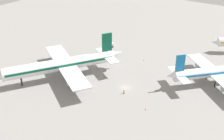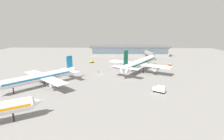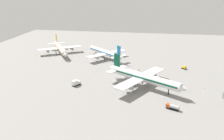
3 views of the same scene
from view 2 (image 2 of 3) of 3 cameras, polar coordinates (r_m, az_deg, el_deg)
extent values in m
plane|color=gray|center=(112.91, -3.57, -1.37)|extent=(288.00, 288.00, 0.00)
cube|color=#9E9993|center=(188.57, 5.58, 6.14)|extent=(78.85, 21.41, 8.94)
cube|color=#4C6070|center=(177.61, 5.81, 6.07)|extent=(75.69, 0.30, 4.60)
cube|color=#59595B|center=(187.96, 5.61, 7.68)|extent=(82.00, 22.27, 1.53)
cylinder|color=white|center=(120.44, 9.09, 2.38)|extent=(27.81, 41.45, 5.00)
cone|color=white|center=(142.59, 13.08, 3.97)|extent=(6.65, 6.73, 4.75)
cone|color=white|center=(99.10, 3.38, 0.49)|extent=(6.66, 7.41, 4.00)
cube|color=#0C593F|center=(120.37, 9.10, 2.55)|extent=(26.96, 39.94, 0.90)
cube|color=white|center=(118.51, 8.63, 1.96)|extent=(40.68, 28.58, 0.45)
cylinder|color=#A5A8AD|center=(124.20, 3.53, 1.81)|extent=(5.41, 6.48, 2.75)
cylinder|color=#A5A8AD|center=(114.59, 14.10, 0.39)|extent=(5.41, 6.48, 2.75)
cube|color=white|center=(102.37, 4.42, 0.76)|extent=(16.88, 12.43, 0.36)
cube|color=#0C593F|center=(101.18, 4.48, 4.07)|extent=(2.72, 4.01, 8.00)
cylinder|color=black|center=(135.71, 11.77, 1.72)|extent=(0.60, 0.60, 3.50)
cylinder|color=black|center=(119.78, 6.56, 0.32)|extent=(0.60, 0.60, 3.50)
cylinder|color=black|center=(116.57, 10.07, -0.19)|extent=(0.60, 0.60, 3.50)
cylinder|color=white|center=(95.30, -21.99, -2.15)|extent=(28.27, 31.02, 4.16)
cone|color=white|center=(104.66, -12.02, 0.29)|extent=(5.95, 6.10, 3.33)
cube|color=#1972B2|center=(95.22, -22.01, -1.97)|extent=(27.32, 29.94, 0.75)
cube|color=white|center=(96.16, -20.95, -2.18)|extent=(30.86, 28.42, 0.37)
cylinder|color=#A5A8AD|center=(87.91, -17.98, -4.39)|extent=(4.98, 5.19, 2.29)
cylinder|color=#A5A8AD|center=(105.44, -23.29, -1.85)|extent=(4.98, 5.19, 2.29)
cube|color=white|center=(103.03, -13.45, -0.12)|extent=(12.99, 12.09, 0.30)
cube|color=#1972B2|center=(101.97, -13.60, 2.61)|extent=(2.75, 3.01, 6.66)
cylinder|color=black|center=(91.98, -29.28, -5.82)|extent=(0.50, 0.50, 2.91)
cylinder|color=black|center=(94.62, -19.28, -4.26)|extent=(0.50, 0.50, 2.91)
cylinder|color=black|center=(100.37, -21.05, -3.39)|extent=(0.50, 0.50, 2.91)
cone|color=white|center=(64.92, -23.21, -9.42)|extent=(5.87, 5.79, 4.13)
cylinder|color=black|center=(66.21, -29.26, -13.16)|extent=(0.52, 0.52, 3.04)
cube|color=black|center=(140.57, 18.14, 1.23)|extent=(4.32, 6.52, 0.30)
cube|color=#BF4C19|center=(138.19, 18.03, 1.43)|extent=(2.47, 2.42, 1.60)
cube|color=#3F596B|center=(137.34, 17.99, 1.50)|extent=(1.49, 0.73, 0.90)
cylinder|color=#B7B7BC|center=(141.23, 18.22, 1.72)|extent=(3.49, 4.84, 1.80)
cylinder|color=black|center=(138.34, 18.39, 0.95)|extent=(0.60, 0.85, 0.80)
cylinder|color=black|center=(138.59, 17.62, 1.03)|extent=(0.60, 0.85, 0.80)
cylinder|color=black|center=(142.62, 18.64, 1.31)|extent=(0.60, 0.85, 0.80)
cylinder|color=black|center=(142.86, 17.89, 1.38)|extent=(0.60, 0.85, 0.80)
cube|color=black|center=(148.79, -6.63, 2.51)|extent=(3.69, 3.47, 0.30)
cube|color=gold|center=(148.95, -6.40, 2.90)|extent=(2.59, 2.61, 1.60)
cube|color=#3F596B|center=(149.28, -6.14, 3.05)|extent=(1.05, 1.31, 0.90)
cube|color=gold|center=(148.28, -6.93, 2.62)|extent=(2.27, 2.36, 0.50)
cylinder|color=black|center=(150.17, -6.44, 2.56)|extent=(0.81, 0.73, 0.80)
cylinder|color=black|center=(148.56, -6.07, 2.44)|extent=(0.81, 0.73, 0.80)
cylinder|color=black|center=(149.09, -7.18, 2.45)|extent=(0.81, 0.73, 0.80)
cylinder|color=black|center=(147.47, -6.82, 2.34)|extent=(0.81, 0.73, 0.80)
cube|color=black|center=(84.79, 14.94, -6.69)|extent=(5.72, 4.67, 0.30)
cube|color=white|center=(85.08, 13.78, -5.86)|extent=(2.55, 2.58, 1.60)
cube|color=#3F596B|center=(85.24, 13.28, -5.56)|extent=(0.94, 1.38, 0.90)
cube|color=white|center=(84.03, 15.58, -5.87)|extent=(4.22, 3.68, 2.60)
cylinder|color=black|center=(84.63, 13.46, -6.74)|extent=(0.83, 0.69, 0.80)
cylinder|color=black|center=(86.30, 13.93, -6.36)|extent=(0.83, 0.69, 0.80)
cylinder|color=black|center=(83.41, 15.97, -7.21)|extent=(0.83, 0.69, 0.80)
cylinder|color=black|center=(85.10, 16.40, -6.82)|extent=(0.83, 0.69, 0.80)
cylinder|color=#1E2338|center=(117.01, -4.42, -0.63)|extent=(0.45, 0.45, 0.85)
cylinder|color=yellow|center=(116.83, -4.43, -0.28)|extent=(0.54, 0.54, 0.60)
sphere|color=tan|center=(116.73, -4.43, -0.09)|extent=(0.22, 0.22, 0.22)
cylinder|color=yellow|center=(116.98, -4.34, -0.26)|extent=(0.10, 0.10, 0.54)
cylinder|color=yellow|center=(116.68, -4.52, -0.30)|extent=(0.10, 0.10, 0.54)
cube|color=#9E9993|center=(171.17, 11.84, 5.37)|extent=(6.20, 17.20, 2.80)
cylinder|color=slate|center=(166.26, 12.56, 3.94)|extent=(0.90, 0.90, 3.80)
cube|color=slate|center=(162.52, 13.11, 4.86)|extent=(3.56, 3.01, 3.08)
cone|color=#EA590C|center=(123.40, -9.74, -0.09)|extent=(0.44, 0.44, 0.60)
cone|color=#EA590C|center=(155.25, 6.29, 2.90)|extent=(0.44, 0.44, 0.60)
cone|color=#EA590C|center=(87.99, -0.96, -5.61)|extent=(0.44, 0.44, 0.60)
camera|label=1|loc=(207.32, -17.79, 21.44)|focal=48.46mm
camera|label=3|loc=(187.55, 54.28, 16.37)|focal=37.50mm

